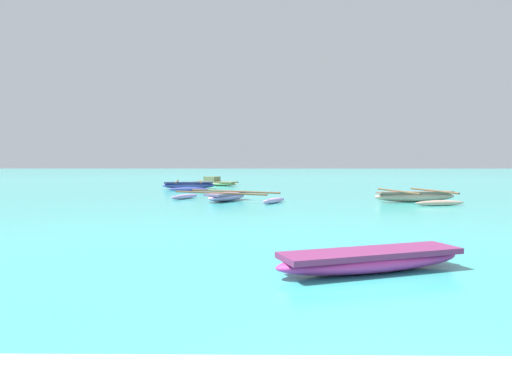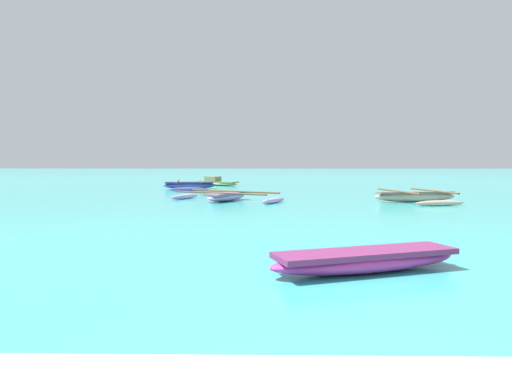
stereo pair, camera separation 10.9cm
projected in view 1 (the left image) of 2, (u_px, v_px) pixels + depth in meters
moored_boat_0 at (227, 196)px, 18.07m from camera, size 4.71×3.65×0.38m
moored_boat_1 at (216, 182)px, 30.28m from camera, size 3.17×2.39×0.60m
moored_boat_2 at (371, 259)px, 6.33m from camera, size 2.91×1.59×0.31m
moored_boat_3 at (189, 185)px, 26.46m from camera, size 3.10×4.55×0.46m
moored_boat_4 at (415, 196)px, 17.66m from camera, size 3.36×3.80×0.46m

